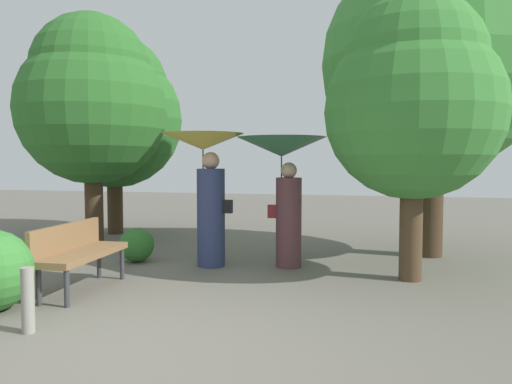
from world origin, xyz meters
The scene contains 10 objects.
ground_plane centered at (0.00, 0.00, 0.00)m, with size 40.00×40.00×0.00m, color #6B665B.
person_left centered at (-0.65, 3.33, 1.43)m, with size 1.25×1.25×2.03m.
person_right centered at (0.50, 3.55, 1.50)m, with size 1.35×1.35×1.97m.
park_bench centered at (-1.68, 1.53, 0.51)m, with size 0.58×1.53×0.83m.
tree_near_left centered at (-3.45, 4.69, 2.81)m, with size 2.83×2.83×4.41m.
tree_near_right centered at (2.73, 5.00, 3.52)m, with size 3.68×3.68×5.57m.
tree_mid_left centered at (-3.79, 6.05, 2.74)m, with size 2.99×2.99×4.39m.
tree_mid_right centered at (2.33, 3.12, 2.46)m, with size 2.36×2.36×3.82m.
bush_path_left centered at (-1.83, 3.31, 0.27)m, with size 0.55×0.55×0.55m, color #2D6B28.
path_marker_post centered at (-1.24, 0.08, 0.31)m, with size 0.12×0.12×0.62m, color gray.
Camera 1 is at (1.94, -3.79, 1.59)m, focal length 34.81 mm.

